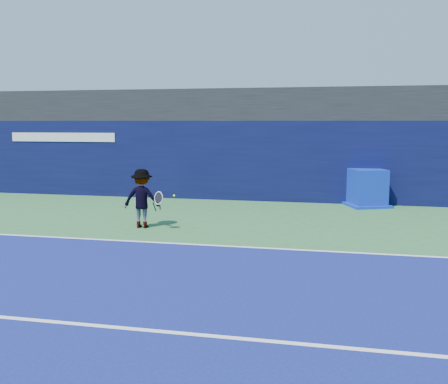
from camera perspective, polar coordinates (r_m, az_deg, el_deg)
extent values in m
plane|color=#306C38|center=(9.56, -10.42, -10.12)|extent=(80.00, 80.00, 0.00)
cube|color=white|center=(12.28, -5.10, -5.90)|extent=(24.00, 0.10, 0.01)
cube|color=white|center=(7.86, -16.11, -14.31)|extent=(24.00, 0.10, 0.01)
cube|color=black|center=(20.21, 1.90, 9.83)|extent=(36.00, 3.00, 1.20)
cube|color=#090C35|center=(19.27, 1.35, 3.68)|extent=(36.00, 1.00, 3.00)
cube|color=white|center=(21.18, -17.98, 5.98)|extent=(4.50, 0.04, 0.35)
cube|color=#0C26AF|center=(18.30, 16.06, 0.48)|extent=(1.42, 1.42, 1.31)
cube|color=#0B2AA3|center=(18.39, 15.98, -1.41)|extent=(1.78, 1.78, 0.09)
imported|color=silver|center=(14.18, -9.34, -0.73)|extent=(1.10, 0.66, 1.65)
cylinder|color=black|center=(13.82, -7.96, -1.67)|extent=(0.08, 0.15, 0.26)
torus|color=silver|center=(13.69, -7.50, -0.69)|extent=(0.30, 0.17, 0.30)
cylinder|color=black|center=(13.69, -7.50, -0.69)|extent=(0.25, 0.13, 0.25)
sphere|color=#C8EA1A|center=(14.11, -5.73, -0.40)|extent=(0.06, 0.06, 0.06)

